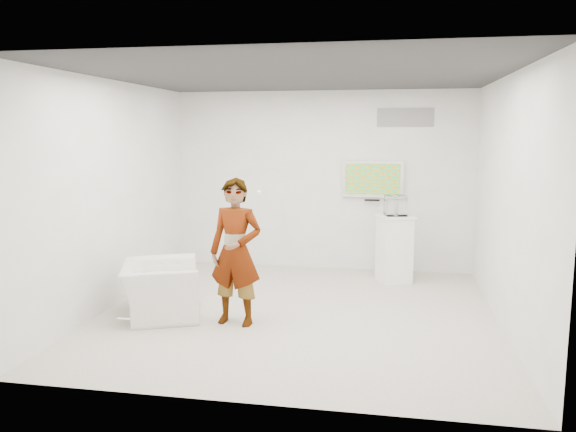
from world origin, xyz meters
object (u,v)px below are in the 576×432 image
(person, at_px, (236,252))
(pedestal, at_px, (394,248))
(tv, at_px, (373,179))
(armchair, at_px, (161,290))
(floor_uplight, at_px, (381,265))

(person, height_order, pedestal, person)
(tv, height_order, armchair, tv)
(tv, bearing_deg, armchair, -131.50)
(pedestal, bearing_deg, person, -129.08)
(tv, height_order, floor_uplight, tv)
(person, bearing_deg, floor_uplight, 66.03)
(armchair, xyz_separation_m, pedestal, (2.92, 2.24, 0.18))
(pedestal, bearing_deg, armchair, -142.56)
(tv, xyz_separation_m, pedestal, (0.38, -0.64, -1.03))
(person, distance_m, pedestal, 3.03)
(person, bearing_deg, tv, 70.05)
(person, bearing_deg, armchair, -178.65)
(person, xyz_separation_m, floor_uplight, (1.69, 2.81, -0.76))
(person, distance_m, floor_uplight, 3.36)
(tv, relative_size, pedestal, 0.96)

